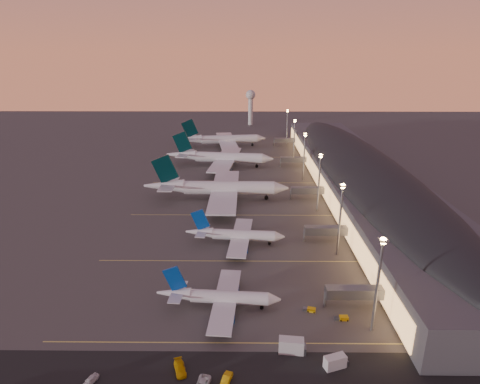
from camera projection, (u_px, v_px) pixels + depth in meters
name	position (u px, v px, depth m)	size (l,w,h in m)	color
ground	(233.00, 254.00, 139.11)	(700.00, 700.00, 0.00)	#3C3A38
airliner_narrow_south	(219.00, 297.00, 109.29)	(34.22, 30.62, 12.22)	silver
airliner_narrow_north	(235.00, 235.00, 145.76)	(36.41, 32.64, 13.00)	silver
airliner_wide_near	(216.00, 188.00, 188.78)	(68.10, 61.77, 21.86)	silver
airliner_wide_mid	(220.00, 157.00, 243.97)	(65.91, 60.48, 21.09)	silver
airliner_wide_far	(222.00, 140.00, 293.29)	(65.81, 60.46, 21.06)	silver
terminal_building	(358.00, 171.00, 204.01)	(56.35, 255.00, 17.46)	#47464B
light_masts	(310.00, 158.00, 194.29)	(2.20, 217.20, 25.90)	gray
radar_tower	(251.00, 101.00, 377.03)	(9.00, 9.00, 32.50)	silver
service_lane	(226.00, 378.00, 86.28)	(260.00, 16.00, 0.01)	black
lane_markings	(235.00, 211.00, 176.84)	(90.00, 180.36, 0.00)	#D8C659
baggage_tug_a	(310.00, 310.00, 108.37)	(3.59, 2.20, 1.00)	#D8A308
baggage_tug_b	(342.00, 318.00, 104.85)	(3.57, 1.63, 1.06)	#D8A308
catering_truck_a	(293.00, 346.00, 93.20)	(6.58, 3.10, 3.58)	silver
catering_truck_b	(336.00, 362.00, 88.82)	(5.72, 3.70, 3.01)	silver
service_van_a	(90.00, 381.00, 84.64)	(1.70, 4.23, 1.44)	silver
service_van_b	(180.00, 368.00, 87.85)	(2.23, 5.50, 1.60)	#D8A308
service_van_d	(226.00, 380.00, 84.78)	(1.62, 4.66, 1.53)	#D8A308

